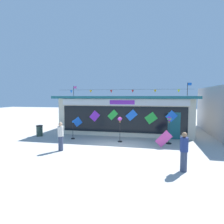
% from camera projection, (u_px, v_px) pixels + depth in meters
% --- Properties ---
extents(ground_plane, '(80.00, 80.00, 0.00)m').
position_uv_depth(ground_plane, '(114.00, 148.00, 12.07)').
color(ground_plane, '#ADAAA5').
extents(kite_shop_building, '(11.25, 6.04, 4.34)m').
position_uv_depth(kite_shop_building, '(127.00, 114.00, 17.75)').
color(kite_shop_building, beige).
rests_on(kite_shop_building, ground_plane).
extents(wind_spinner_far_left, '(0.63, 0.28, 1.38)m').
position_uv_depth(wind_spinner_far_left, '(75.00, 126.00, 14.49)').
color(wind_spinner_far_left, black).
rests_on(wind_spinner_far_left, ground_plane).
extents(wind_spinner_left, '(0.30, 0.30, 1.77)m').
position_uv_depth(wind_spinner_left, '(120.00, 123.00, 13.54)').
color(wind_spinner_left, black).
rests_on(wind_spinner_left, ground_plane).
extents(wind_spinner_center_left, '(0.36, 0.36, 1.84)m').
position_uv_depth(wind_spinner_center_left, '(169.00, 124.00, 12.99)').
color(wind_spinner_center_left, black).
rests_on(wind_spinner_center_left, ground_plane).
extents(person_near_camera, '(0.34, 0.45, 1.68)m').
position_uv_depth(person_near_camera, '(184.00, 151.00, 8.24)').
color(person_near_camera, '#333D56').
rests_on(person_near_camera, ground_plane).
extents(person_mid_plaza, '(0.34, 0.34, 1.68)m').
position_uv_depth(person_mid_plaza, '(61.00, 136.00, 11.37)').
color(person_mid_plaza, '#333D56').
rests_on(person_mid_plaza, ground_plane).
extents(trash_bin, '(0.52, 0.52, 0.87)m').
position_uv_depth(trash_bin, '(39.00, 131.00, 15.63)').
color(trash_bin, '#2D4238').
rests_on(trash_bin, ground_plane).
extents(display_kite_on_ground, '(1.08, 0.21, 1.08)m').
position_uv_depth(display_kite_on_ground, '(164.00, 139.00, 12.14)').
color(display_kite_on_ground, '#EA4CA3').
rests_on(display_kite_on_ground, ground_plane).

